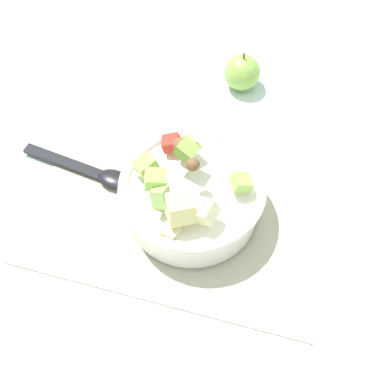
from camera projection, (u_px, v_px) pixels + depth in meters
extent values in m
plane|color=silver|center=(182.00, 209.00, 0.82)|extent=(2.40, 2.40, 0.00)
cube|color=#BCB299|center=(182.00, 208.00, 0.81)|extent=(0.46, 0.32, 0.01)
cylinder|color=white|center=(192.00, 199.00, 0.78)|extent=(0.20, 0.20, 0.06)
torus|color=white|center=(192.00, 187.00, 0.75)|extent=(0.22, 0.22, 0.02)
cube|color=#8CB74C|center=(186.00, 150.00, 0.74)|extent=(0.04, 0.03, 0.03)
sphere|color=brown|center=(180.00, 145.00, 0.76)|extent=(0.03, 0.03, 0.03)
cube|color=beige|center=(170.00, 232.00, 0.71)|extent=(0.03, 0.03, 0.02)
cube|color=#9EC656|center=(241.00, 182.00, 0.73)|extent=(0.04, 0.04, 0.03)
cube|color=#E5D684|center=(179.00, 208.00, 0.70)|extent=(0.05, 0.06, 0.04)
sphere|color=brown|center=(192.00, 167.00, 0.71)|extent=(0.02, 0.03, 0.03)
cube|color=#9EC656|center=(155.00, 180.00, 0.72)|extent=(0.04, 0.04, 0.03)
cube|color=#A3CC6B|center=(161.00, 197.00, 0.71)|extent=(0.03, 0.03, 0.04)
cube|color=#9EC656|center=(145.00, 168.00, 0.74)|extent=(0.05, 0.04, 0.03)
cube|color=red|center=(171.00, 143.00, 0.78)|extent=(0.03, 0.03, 0.03)
cube|color=beige|center=(203.00, 211.00, 0.70)|extent=(0.04, 0.04, 0.04)
cube|color=#9EC656|center=(192.00, 147.00, 0.76)|extent=(0.03, 0.03, 0.03)
ellipsoid|color=black|center=(114.00, 179.00, 0.83)|extent=(0.06, 0.04, 0.01)
cube|color=black|center=(65.00, 162.00, 0.86)|extent=(0.15, 0.04, 0.01)
sphere|color=#8CB74C|center=(242.00, 72.00, 0.94)|extent=(0.07, 0.07, 0.07)
cylinder|color=brown|center=(244.00, 56.00, 0.91)|extent=(0.00, 0.00, 0.01)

